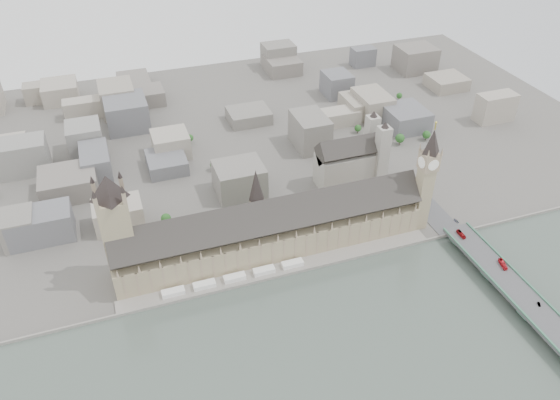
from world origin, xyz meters
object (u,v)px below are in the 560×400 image
object	(u,v)px
red_bus_north	(461,234)
palace_of_westminster	(271,230)
elizabeth_tower	(427,173)
car_silver	(539,304)
red_bus_south	(503,264)
car_approach	(456,221)
westminster_bridge	(507,285)
victoria_tower	(116,225)
westminster_abbey	(352,161)

from	to	relation	value
red_bus_north	palace_of_westminster	bearing A→B (deg)	165.89
elizabeth_tower	car_silver	world-z (taller)	elizabeth_tower
red_bus_south	car_approach	xyz separation A→B (m)	(-2.15, 62.06, -0.93)
red_bus_north	red_bus_south	distance (m)	45.18
elizabeth_tower	car_silver	size ratio (longest dim) A/B	25.15
red_bus_south	car_approach	bearing A→B (deg)	105.96
westminster_bridge	car_silver	bearing A→B (deg)	-80.60
red_bus_south	car_silver	distance (m)	44.95
elizabeth_tower	red_bus_south	world-z (taller)	elizabeth_tower
car_silver	victoria_tower	bearing A→B (deg)	177.99
victoria_tower	car_approach	bearing A→B (deg)	-7.05
palace_of_westminster	victoria_tower	world-z (taller)	victoria_tower
red_bus_north	westminster_bridge	bearing A→B (deg)	-84.43
red_bus_north	car_silver	bearing A→B (deg)	-82.35
westminster_bridge	red_bus_north	bearing A→B (deg)	93.09
palace_of_westminster	car_approach	bearing A→B (deg)	-10.02
victoria_tower	westminster_bridge	bearing A→B (deg)	-21.78
victoria_tower	red_bus_north	size ratio (longest dim) A/B	8.83
elizabeth_tower	red_bus_south	size ratio (longest dim) A/B	8.70
westminster_bridge	car_approach	size ratio (longest dim) A/B	59.82
palace_of_westminster	westminster_bridge	distance (m)	195.05
victoria_tower	car_approach	size ratio (longest dim) A/B	18.41
red_bus_north	car_silver	distance (m)	89.40
palace_of_westminster	car_silver	distance (m)	215.77
car_silver	elizabeth_tower	bearing A→B (deg)	127.30
elizabeth_tower	westminster_bridge	bearing A→B (deg)	-75.89
victoria_tower	red_bus_south	distance (m)	309.52
car_silver	car_approach	distance (m)	106.97
victoria_tower	car_approach	xyz separation A→B (m)	(288.33, -35.68, -44.17)
palace_of_westminster	car_approach	world-z (taller)	palace_of_westminster
westminster_bridge	westminster_abbey	world-z (taller)	westminster_abbey
car_approach	car_silver	bearing A→B (deg)	-103.08
red_bus_south	car_silver	size ratio (longest dim) A/B	2.89
westminster_bridge	car_silver	size ratio (longest dim) A/B	76.05
red_bus_north	westminster_abbey	bearing A→B (deg)	113.79
westminster_abbey	red_bus_north	bearing A→B (deg)	-68.69
westminster_abbey	red_bus_north	xyz separation A→B (m)	(47.84, -122.61, -13.25)
palace_of_westminster	red_bus_south	bearing A→B (deg)	-28.49
palace_of_westminster	red_bus_north	xyz separation A→B (m)	(158.76, -47.31, -10.88)
westminster_bridge	red_bus_south	distance (m)	18.37
westminster_bridge	westminster_abbey	size ratio (longest dim) A/B	4.78
elizabeth_tower	westminster_bridge	xyz separation A→B (m)	(24.00, -95.50, -52.96)
victoria_tower	car_approach	world-z (taller)	victoria_tower
elizabeth_tower	westminster_abbey	world-z (taller)	elizabeth_tower
westminster_abbey	car_silver	world-z (taller)	westminster_abbey
westminster_bridge	car_silver	world-z (taller)	car_silver
palace_of_westminster	car_silver	size ratio (longest dim) A/B	62.01
victoria_tower	red_bus_north	xyz separation A→B (m)	(280.76, -53.61, -43.38)
palace_of_westminster	westminster_abbey	distance (m)	134.09
car_approach	palace_of_westminster	bearing A→B (deg)	156.64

